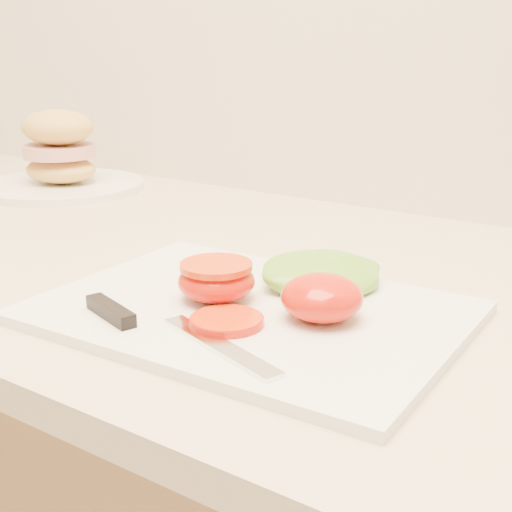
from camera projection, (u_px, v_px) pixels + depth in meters
The scene contains 7 objects.
cutting_board at pixel (250, 312), 0.64m from camera, with size 0.37×0.27×0.01m, color white.
tomato_half_dome at pixel (322, 297), 0.60m from camera, with size 0.07×0.07×0.04m, color red.
tomato_half_cut at pixel (216, 280), 0.65m from camera, with size 0.07×0.07×0.04m.
tomato_slice_0 at pixel (227, 321), 0.60m from camera, with size 0.06×0.06×0.01m, color #DD4F14.
lettuce_leaf_0 at pixel (323, 274), 0.68m from camera, with size 0.12×0.09×0.03m, color #69B730.
knife at pixel (151, 324), 0.59m from camera, with size 0.22×0.06×0.01m.
sandwich_plate at pixel (60, 161), 1.16m from camera, with size 0.26×0.26×0.13m.
Camera 1 is at (0.22, 1.07, 1.17)m, focal length 50.00 mm.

